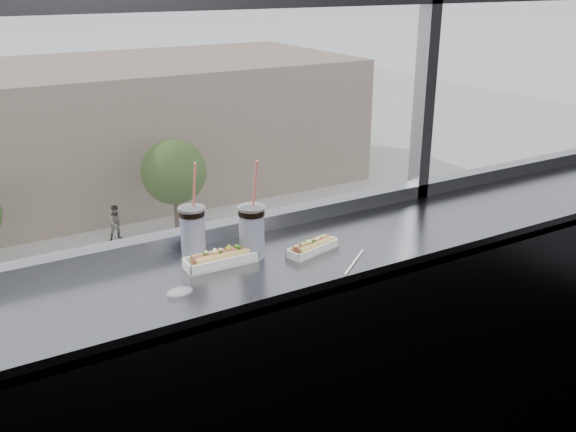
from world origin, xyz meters
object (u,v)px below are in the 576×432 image
soda_cup_right (252,229)px  pedestrian_d (117,219)px  car_near_e (381,286)px  car_near_c (32,391)px  soda_cup_left (193,229)px  wrapper (180,292)px  hotdog_tray_left (221,258)px  car_near_d (223,337)px  loose_straw (354,262)px  car_far_c (235,238)px  tree_right (174,172)px  hotdog_tray_right (313,246)px

soda_cup_right → pedestrian_d: bearing=76.3°
car_near_e → car_near_c: bearing=94.9°
soda_cup_left → wrapper: 0.33m
hotdog_tray_left → car_near_d: (7.21, 16.24, -11.09)m
loose_straw → car_far_c: loose_straw is taller
pedestrian_d → tree_right: bearing=-21.5°
pedestrian_d → tree_right: tree_right is taller
loose_straw → car_far_c: 29.09m
hotdog_tray_left → car_near_e: 24.20m
soda_cup_right → car_far_c: 29.05m
hotdog_tray_left → car_near_d: hotdog_tray_left is taller
soda_cup_right → car_near_d: size_ratio=0.06×
hotdog_tray_left → wrapper: 0.26m
car_near_d → pedestrian_d: bearing=-3.0°
wrapper → car_near_e: 24.42m
wrapper → car_near_c: 19.74m
car_near_d → pedestrian_d: (0.05, 13.13, 0.14)m
car_far_c → car_near_e: bearing=-159.8°
hotdog_tray_right → pedestrian_d: bearing=62.3°
car_near_e → hotdog_tray_right: bearing=144.4°
hotdog_tray_right → car_near_d: bearing=52.7°
car_near_c → car_near_d: size_ratio=1.11×
car_near_e → pedestrian_d: 14.88m
car_far_c → car_near_e: size_ratio=0.85×
car_near_c → car_far_c: car_near_c is taller
loose_straw → tree_right: size_ratio=0.04×
hotdog_tray_left → wrapper: hotdog_tray_left is taller
wrapper → car_near_d: size_ratio=0.02×
car_far_c → car_near_d: size_ratio=1.01×
car_near_c → soda_cup_right: bearing=-176.9°
hotdog_tray_right → car_near_c: 19.67m
hotdog_tray_left → soda_cup_right: size_ratio=0.72×
wrapper → car_far_c: wrapper is taller
hotdog_tray_right → wrapper: hotdog_tray_right is taller
soda_cup_right → car_near_d: soda_cup_right is taller
tree_right → car_near_c: bearing=-128.0°
loose_straw → wrapper: size_ratio=2.42×
soda_cup_left → loose_straw: 0.61m
soda_cup_left → pedestrian_d: bearing=76.0°
hotdog_tray_left → car_near_e: bearing=50.2°
hotdog_tray_right → soda_cup_left: bearing=139.7°
soda_cup_right → car_near_c: (0.63, 16.23, -11.07)m
soda_cup_right → car_near_c: 19.66m
car_far_c → pedestrian_d: size_ratio=2.59×
loose_straw → pedestrian_d: bearing=39.3°
car_near_c → car_near_d: (6.45, 0.00, -0.11)m
soda_cup_left → car_near_c: (0.82, 16.12, -11.07)m
hotdog_tray_left → car_near_c: (0.76, 16.24, -10.99)m
soda_cup_left → soda_cup_right: bearing=-32.0°
car_near_c → tree_right: tree_right is taller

